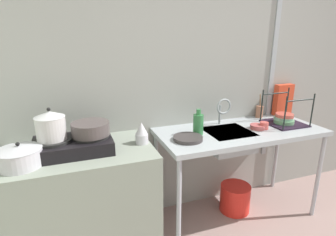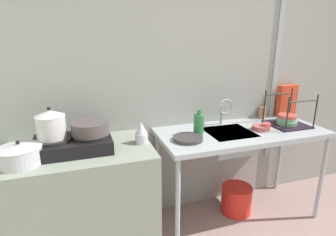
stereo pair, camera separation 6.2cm
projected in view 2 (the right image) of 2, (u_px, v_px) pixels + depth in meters
The scene contains 19 objects.
wall_back at pixel (231, 66), 2.52m from camera, with size 4.78×0.10×2.67m, color #979993.
wall_metal_strip at pixel (278, 51), 2.57m from camera, with size 0.05×0.01×2.14m, color #A1A9AE.
counter_concrete at pixel (85, 201), 2.05m from camera, with size 1.02×0.62×0.83m, color gray.
counter_sink at pixel (241, 137), 2.34m from camera, with size 1.43×0.62×0.83m.
stove at pixel (73, 144), 1.90m from camera, with size 0.52×0.34×0.11m.
pot_on_left_burner at pixel (51, 124), 1.82m from camera, with size 0.19×0.19×0.22m.
pot_on_right_burner at pixel (90, 128), 1.91m from camera, with size 0.26×0.26×0.09m.
pot_beside_stove at pixel (20, 154), 1.70m from camera, with size 0.27×0.27×0.16m.
percolator at pixel (141, 133), 2.03m from camera, with size 0.09×0.09×0.16m.
sink_basin at pixel (229, 141), 2.31m from camera, with size 0.38×0.36×0.15m, color #A1A9AE.
faucet at pixel (225, 108), 2.39m from camera, with size 0.14×0.08×0.25m.
frying_pan at pixel (188, 139), 2.10m from camera, with size 0.23×0.23×0.03m, color #373232.
dish_rack at pixel (287, 120), 2.44m from camera, with size 0.31×0.32×0.30m.
cup_by_rack at pixel (266, 126), 2.33m from camera, with size 0.07×0.07×0.06m, color #C9514B.
small_bowl_on_drainboard at pixel (259, 128), 2.33m from camera, with size 0.13×0.13×0.04m, color #B45251.
bottle_by_sink at pixel (199, 124), 2.20m from camera, with size 0.08×0.08×0.21m.
cereal_box at pixel (287, 101), 2.71m from camera, with size 0.20×0.07×0.31m, color red.
utensil_jar at pixel (262, 112), 2.65m from camera, with size 0.07×0.07×0.24m.
bucket_on_floor at pixel (236, 199), 2.57m from camera, with size 0.28×0.28×0.26m, color red.
Camera 2 is at (-1.35, -0.33, 1.61)m, focal length 29.26 mm.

